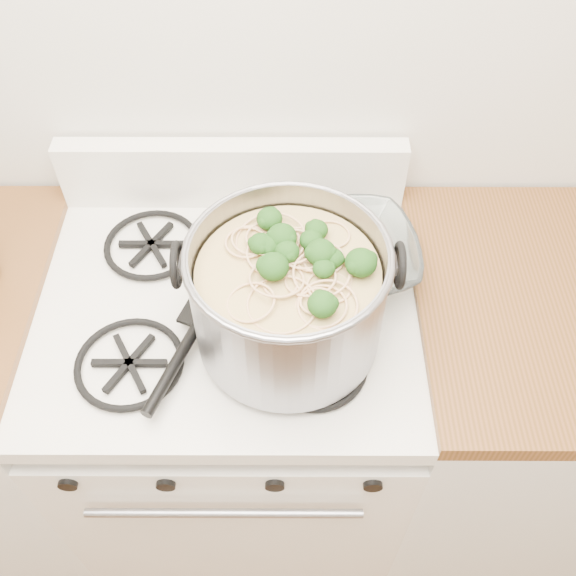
% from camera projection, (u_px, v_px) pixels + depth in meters
% --- Properties ---
extents(gas_range, '(0.76, 0.66, 0.92)m').
position_uv_depth(gas_range, '(240.00, 414.00, 1.65)').
color(gas_range, white).
rests_on(gas_range, ground).
extents(counter_left, '(0.25, 0.65, 0.92)m').
position_uv_depth(counter_left, '(42.00, 408.00, 1.63)').
color(counter_left, silver).
rests_on(counter_left, ground).
extents(stock_pot, '(0.38, 0.35, 0.24)m').
position_uv_depth(stock_pot, '(288.00, 297.00, 1.13)').
color(stock_pot, gray).
rests_on(stock_pot, gas_range).
extents(spatula, '(0.38, 0.39, 0.02)m').
position_uv_depth(spatula, '(209.00, 304.00, 1.24)').
color(spatula, black).
rests_on(spatula, gas_range).
extents(glass_bowl, '(0.13, 0.13, 0.03)m').
position_uv_depth(glass_bowl, '(347.00, 261.00, 1.31)').
color(glass_bowl, white).
rests_on(glass_bowl, gas_range).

